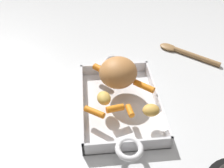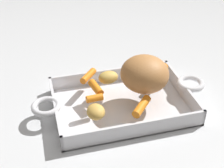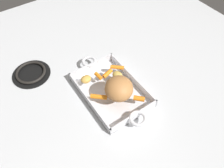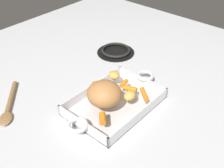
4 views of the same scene
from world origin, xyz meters
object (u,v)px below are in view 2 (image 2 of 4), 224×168
(baby_carrot_long, at_px, (96,88))
(baby_carrot_southwest, at_px, (95,98))
(baby_carrot_northwest, at_px, (88,76))
(baby_carrot_southeast, at_px, (142,106))
(potato_near_roast, at_px, (96,112))
(pork_roast, at_px, (144,73))
(potato_golden_large, at_px, (108,77))
(roasting_dish, at_px, (122,103))
(baby_carrot_center_left, at_px, (161,70))

(baby_carrot_long, relative_size, baby_carrot_southwest, 1.27)
(baby_carrot_northwest, bearing_deg, baby_carrot_southeast, 120.44)
(baby_carrot_long, bearing_deg, potato_near_roast, 77.55)
(pork_roast, xyz_separation_m, baby_carrot_northwest, (0.13, -0.08, -0.04))
(pork_roast, distance_m, potato_golden_large, 0.10)
(roasting_dish, distance_m, potato_near_roast, 0.12)
(baby_carrot_center_left, distance_m, potato_golden_large, 0.15)
(pork_roast, height_order, baby_carrot_southwest, pork_roast)
(roasting_dish, bearing_deg, potato_golden_large, -66.11)
(pork_roast, bearing_deg, baby_carrot_northwest, -31.64)
(baby_carrot_long, xyz_separation_m, baby_carrot_northwest, (0.01, -0.06, -0.00))
(pork_roast, height_order, baby_carrot_center_left, pork_roast)
(baby_carrot_northwest, bearing_deg, potato_golden_large, 146.95)
(baby_carrot_center_left, bearing_deg, roasting_dish, 23.31)
(baby_carrot_southeast, bearing_deg, baby_carrot_northwest, -59.56)
(pork_roast, distance_m, baby_carrot_southwest, 0.14)
(baby_carrot_southeast, relative_size, baby_carrot_center_left, 1.50)
(baby_carrot_long, relative_size, potato_golden_large, 0.98)
(baby_carrot_southeast, xyz_separation_m, baby_carrot_center_left, (-0.10, -0.13, 0.00))
(pork_roast, bearing_deg, baby_carrot_southeast, 67.87)
(potato_near_roast, bearing_deg, baby_carrot_southwest, -99.59)
(roasting_dish, xyz_separation_m, baby_carrot_southeast, (-0.02, 0.08, 0.04))
(pork_roast, xyz_separation_m, baby_carrot_center_left, (-0.07, -0.05, -0.03))
(roasting_dish, height_order, baby_carrot_center_left, baby_carrot_center_left)
(potato_golden_large, bearing_deg, pork_roast, 149.20)
(baby_carrot_center_left, xyz_separation_m, potato_golden_large, (0.15, 0.00, 0.00))
(baby_carrot_long, height_order, baby_carrot_southwest, baby_carrot_long)
(baby_carrot_southwest, height_order, potato_golden_large, potato_golden_large)
(baby_carrot_southeast, relative_size, potato_near_roast, 1.43)
(baby_carrot_southeast, xyz_separation_m, baby_carrot_southwest, (0.10, -0.06, -0.00))
(baby_carrot_long, height_order, baby_carrot_northwest, baby_carrot_long)
(baby_carrot_southwest, distance_m, potato_golden_large, 0.09)
(baby_carrot_center_left, bearing_deg, baby_carrot_southeast, 52.45)
(baby_carrot_northwest, xyz_separation_m, potato_near_roast, (0.01, 0.16, 0.01))
(potato_near_roast, bearing_deg, baby_carrot_southeast, 179.10)
(pork_roast, relative_size, baby_carrot_center_left, 2.62)
(baby_carrot_northwest, distance_m, baby_carrot_southeast, 0.19)
(baby_carrot_long, bearing_deg, baby_carrot_northwest, -82.99)
(baby_carrot_long, distance_m, baby_carrot_center_left, 0.19)
(baby_carrot_northwest, distance_m, baby_carrot_southwest, 0.10)
(baby_carrot_long, relative_size, baby_carrot_southeast, 0.74)
(baby_carrot_northwest, height_order, potato_golden_large, potato_golden_large)
(roasting_dish, height_order, potato_golden_large, potato_golden_large)
(baby_carrot_southeast, xyz_separation_m, potato_near_roast, (0.11, -0.00, 0.01))
(baby_carrot_southwest, bearing_deg, potato_near_roast, 80.41)
(roasting_dish, relative_size, baby_carrot_northwest, 7.14)
(baby_carrot_southeast, height_order, potato_near_roast, potato_near_roast)
(roasting_dish, relative_size, pork_roast, 3.73)
(baby_carrot_long, relative_size, baby_carrot_center_left, 1.10)
(potato_near_roast, relative_size, potato_golden_large, 0.93)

